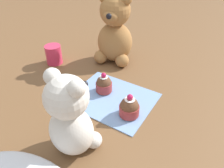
{
  "coord_description": "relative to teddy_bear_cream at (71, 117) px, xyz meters",
  "views": [
    {
      "loc": [
        -0.27,
        0.43,
        0.42
      ],
      "look_at": [
        0.0,
        0.0,
        0.06
      ],
      "focal_mm": 35.0,
      "sensor_mm": 36.0,
      "label": 1
    }
  ],
  "objects": [
    {
      "name": "teddy_bear_cream",
      "position": [
        0.0,
        0.0,
        0.0
      ],
      "size": [
        0.11,
        0.11,
        0.21
      ],
      "rotation": [
        0.0,
        0.0,
        -0.07
      ],
      "color": "silver",
      "rests_on": "ground_plane"
    },
    {
      "name": "cupcake_near_tan_bear",
      "position": [
        0.06,
        -0.21,
        -0.07
      ],
      "size": [
        0.05,
        0.05,
        0.07
      ],
      "color": "#993333",
      "rests_on": "knitted_placemat"
    },
    {
      "name": "juice_glass",
      "position": [
        0.32,
        -0.27,
        -0.06
      ],
      "size": [
        0.06,
        0.06,
        0.07
      ],
      "primitive_type": "cylinder",
      "color": "#DB3356",
      "rests_on": "ground_plane"
    },
    {
      "name": "cupcake_near_cream_bear",
      "position": [
        -0.06,
        -0.16,
        -0.07
      ],
      "size": [
        0.05,
        0.05,
        0.07
      ],
      "color": "#993333",
      "rests_on": "knitted_placemat"
    },
    {
      "name": "ground_plane",
      "position": [
        0.02,
        -0.2,
        -0.1
      ],
      "size": [
        4.0,
        4.0,
        0.0
      ],
      "primitive_type": "plane",
      "color": "brown"
    },
    {
      "name": "knitted_placemat",
      "position": [
        0.02,
        -0.2,
        -0.09
      ],
      "size": [
        0.24,
        0.2,
        0.01
      ],
      "primitive_type": "cube",
      "color": "#7A9ED1",
      "rests_on": "ground_plane"
    },
    {
      "name": "teddy_bear_tan",
      "position": [
        0.14,
        -0.4,
        0.02
      ],
      "size": [
        0.15,
        0.14,
        0.25
      ],
      "rotation": [
        0.0,
        0.0,
        3.35
      ],
      "color": "#A3703D",
      "rests_on": "ground_plane"
    }
  ]
}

